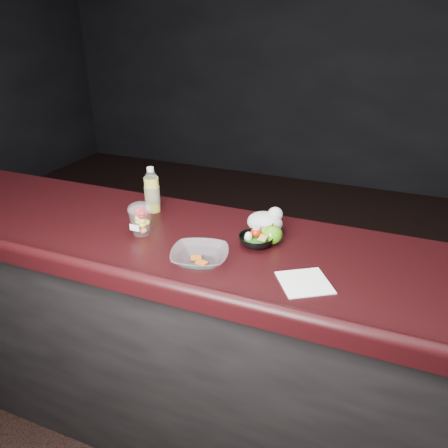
% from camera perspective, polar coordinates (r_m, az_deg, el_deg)
% --- Properties ---
extents(room_shell, '(8.00, 8.00, 8.00)m').
position_cam_1_polar(room_shell, '(1.23, -7.55, 25.69)').
color(room_shell, black).
rests_on(room_shell, ground).
extents(counter, '(4.06, 0.71, 1.02)m').
position_cam_1_polar(counter, '(1.99, -0.96, -15.58)').
color(counter, black).
rests_on(counter, ground).
extents(lemonade_bottle, '(0.07, 0.07, 0.21)m').
position_cam_1_polar(lemonade_bottle, '(1.98, -9.38, 4.02)').
color(lemonade_bottle, gold).
rests_on(lemonade_bottle, counter).
extents(fruit_cup, '(0.10, 0.10, 0.14)m').
position_cam_1_polar(fruit_cup, '(1.78, -10.86, 0.79)').
color(fruit_cup, white).
rests_on(fruit_cup, counter).
extents(green_apple, '(0.08, 0.08, 0.09)m').
position_cam_1_polar(green_apple, '(1.70, 6.30, -1.39)').
color(green_apple, '#247B0E').
rests_on(green_apple, counter).
extents(plastic_bag, '(0.15, 0.12, 0.11)m').
position_cam_1_polar(plastic_bag, '(1.78, 5.53, 0.34)').
color(plastic_bag, silver).
rests_on(plastic_bag, counter).
extents(snack_bowl, '(0.16, 0.16, 0.07)m').
position_cam_1_polar(snack_bowl, '(1.69, 4.19, -2.02)').
color(snack_bowl, black).
rests_on(snack_bowl, counter).
extents(takeout_bowl, '(0.25, 0.25, 0.05)m').
position_cam_1_polar(takeout_bowl, '(1.57, -3.19, -4.29)').
color(takeout_bowl, silver).
rests_on(takeout_bowl, counter).
extents(paper_napkin, '(0.22, 0.22, 0.00)m').
position_cam_1_polar(paper_napkin, '(1.49, 10.47, -7.52)').
color(paper_napkin, white).
rests_on(paper_napkin, counter).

